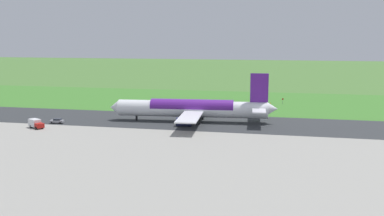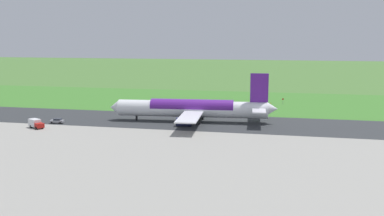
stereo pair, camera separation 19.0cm
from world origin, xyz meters
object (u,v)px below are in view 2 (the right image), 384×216
(service_car_followme, at_px, (57,121))
(no_stopping_sign, at_px, (283,101))
(service_truck_baggage, at_px, (36,123))
(traffic_cone_orange, at_px, (271,103))
(airliner_main, at_px, (193,108))

(service_car_followme, bearing_deg, no_stopping_sign, -140.34)
(no_stopping_sign, bearing_deg, service_truck_baggage, 42.46)
(service_car_followme, xyz_separation_m, traffic_cone_orange, (-63.61, -57.99, -0.57))
(service_truck_baggage, height_order, traffic_cone_orange, service_truck_baggage)
(traffic_cone_orange, bearing_deg, service_car_followme, 42.35)
(service_truck_baggage, distance_m, service_car_followme, 8.47)
(service_truck_baggage, bearing_deg, traffic_cone_orange, -134.98)
(service_truck_baggage, xyz_separation_m, service_car_followme, (-2.43, -8.10, -0.56))
(airliner_main, bearing_deg, service_car_followme, 16.04)
(service_truck_baggage, distance_m, no_stopping_sign, 96.07)
(airliner_main, height_order, service_truck_baggage, airliner_main)
(no_stopping_sign, bearing_deg, service_car_followme, 39.66)
(service_car_followme, bearing_deg, airliner_main, -163.96)
(service_truck_baggage, relative_size, no_stopping_sign, 2.52)
(airliner_main, distance_m, service_car_followme, 43.09)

